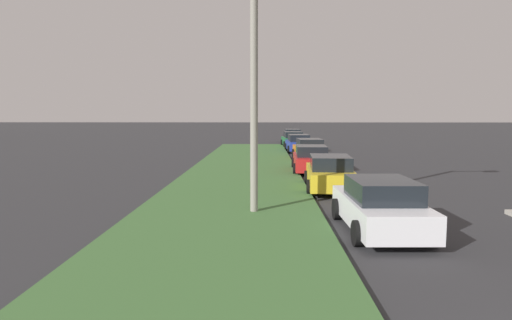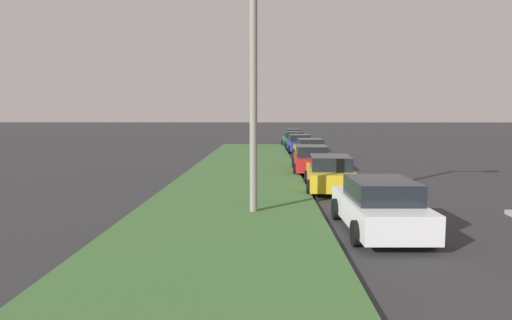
% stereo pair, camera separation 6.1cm
% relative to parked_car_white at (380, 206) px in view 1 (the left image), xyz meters
% --- Properties ---
extents(grass_median, '(60.00, 6.00, 0.12)m').
position_rel_parked_car_white_xyz_m(grass_median, '(2.24, 4.33, -0.66)').
color(grass_median, '#3D6633').
rests_on(grass_median, ground).
extents(parked_car_white, '(4.34, 2.09, 1.47)m').
position_rel_parked_car_white_xyz_m(parked_car_white, '(0.00, 0.00, 0.00)').
color(parked_car_white, silver).
rests_on(parked_car_white, ground).
extents(parked_car_yellow, '(4.40, 2.21, 1.47)m').
position_rel_parked_car_white_xyz_m(parked_car_yellow, '(6.46, 0.40, 0.00)').
color(parked_car_yellow, gold).
rests_on(parked_car_yellow, ground).
extents(parked_car_red, '(4.36, 2.13, 1.47)m').
position_rel_parked_car_white_xyz_m(parked_car_red, '(12.10, 0.60, 0.00)').
color(parked_car_red, red).
rests_on(parked_car_red, ground).
extents(parked_car_orange, '(4.38, 2.18, 1.47)m').
position_rel_parked_car_white_xyz_m(parked_car_orange, '(18.51, 0.04, 0.00)').
color(parked_car_orange, orange).
rests_on(parked_car_orange, ground).
extents(parked_car_blue, '(4.37, 2.15, 1.47)m').
position_rel_parked_car_white_xyz_m(parked_car_blue, '(24.59, 0.32, 0.00)').
color(parked_car_blue, '#23389E').
rests_on(parked_car_blue, ground).
extents(parked_car_green, '(4.39, 2.20, 1.47)m').
position_rel_parked_car_white_xyz_m(parked_car_green, '(30.02, 0.43, 0.00)').
color(parked_car_green, '#1E6B38').
rests_on(parked_car_green, ground).
extents(parked_car_black, '(4.33, 2.08, 1.47)m').
position_rel_parked_car_white_xyz_m(parked_car_black, '(36.64, 0.04, 0.00)').
color(parked_car_black, black).
rests_on(parked_car_black, ground).
extents(streetlight, '(0.62, 2.87, 7.50)m').
position_rel_parked_car_white_xyz_m(streetlight, '(1.99, 3.12, 3.67)').
color(streetlight, gray).
rests_on(streetlight, ground).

